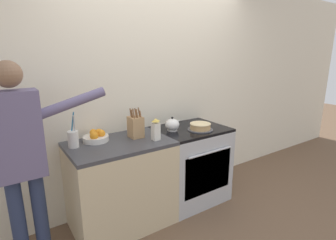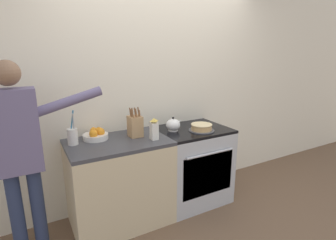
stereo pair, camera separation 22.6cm
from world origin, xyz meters
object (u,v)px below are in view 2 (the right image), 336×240
(stove_range, at_px, (192,165))
(person_baker, at_px, (19,147))
(layer_cake, at_px, (202,128))
(fruit_bowl, at_px, (96,135))
(knife_block, at_px, (135,126))
(milk_carton, at_px, (154,129))
(utensil_crock, at_px, (73,136))
(tea_kettle, at_px, (173,125))

(stove_range, bearing_deg, person_baker, -176.95)
(layer_cake, distance_m, fruit_bowl, 1.13)
(knife_block, distance_m, milk_carton, 0.23)
(utensil_crock, relative_size, milk_carton, 1.48)
(tea_kettle, xyz_separation_m, utensil_crock, (-1.05, 0.07, 0.02))
(layer_cake, relative_size, utensil_crock, 0.88)
(fruit_bowl, bearing_deg, tea_kettle, -8.50)
(milk_carton, bearing_deg, knife_block, 122.92)
(stove_range, height_order, tea_kettle, tea_kettle)
(tea_kettle, distance_m, fruit_bowl, 0.83)
(fruit_bowl, xyz_separation_m, milk_carton, (0.50, -0.29, 0.06))
(utensil_crock, distance_m, milk_carton, 0.77)
(knife_block, height_order, milk_carton, knife_block)
(knife_block, distance_m, utensil_crock, 0.61)
(stove_range, relative_size, knife_block, 2.87)
(stove_range, height_order, person_baker, person_baker)
(layer_cake, bearing_deg, knife_block, 166.35)
(layer_cake, distance_m, knife_block, 0.74)
(tea_kettle, bearing_deg, fruit_bowl, 171.50)
(knife_block, bearing_deg, person_baker, -171.97)
(knife_block, bearing_deg, utensil_crock, 174.90)
(utensil_crock, height_order, milk_carton, utensil_crock)
(stove_range, xyz_separation_m, person_baker, (-1.72, -0.09, 0.56))
(fruit_bowl, distance_m, milk_carton, 0.58)
(milk_carton, bearing_deg, stove_range, 13.56)
(tea_kettle, xyz_separation_m, person_baker, (-1.49, -0.13, 0.05))
(utensil_crock, height_order, person_baker, person_baker)
(layer_cake, relative_size, milk_carton, 1.30)
(tea_kettle, xyz_separation_m, milk_carton, (-0.32, -0.17, 0.04))
(stove_range, relative_size, utensil_crock, 2.74)
(stove_range, relative_size, fruit_bowl, 3.59)
(fruit_bowl, bearing_deg, milk_carton, -30.40)
(layer_cake, relative_size, fruit_bowl, 1.15)
(tea_kettle, xyz_separation_m, fruit_bowl, (-0.82, 0.12, -0.02))
(tea_kettle, relative_size, utensil_crock, 0.59)
(layer_cake, bearing_deg, stove_range, 107.18)
(milk_carton, bearing_deg, fruit_bowl, 149.60)
(tea_kettle, xyz_separation_m, knife_block, (-0.44, 0.02, 0.04))
(stove_range, distance_m, person_baker, 1.81)
(utensil_crock, bearing_deg, knife_block, -5.10)
(stove_range, relative_size, milk_carton, 4.05)
(tea_kettle, bearing_deg, knife_block, 177.64)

